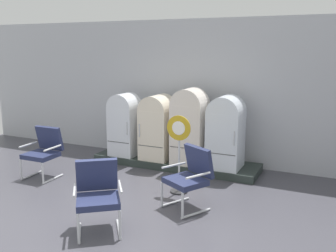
% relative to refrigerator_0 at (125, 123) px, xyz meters
% --- Properties ---
extents(ground, '(12.00, 10.00, 0.05)m').
position_rel_refrigerator_0_xyz_m(ground, '(1.19, -2.88, -0.93)').
color(ground, '#43424A').
extents(back_wall, '(11.76, 0.12, 3.19)m').
position_rel_refrigerator_0_xyz_m(back_wall, '(1.19, 0.78, 0.71)').
color(back_wall, '#B8BAC3').
rests_on(back_wall, ground).
extents(display_plinth, '(3.68, 0.95, 0.16)m').
position_rel_refrigerator_0_xyz_m(display_plinth, '(1.19, 0.14, -0.82)').
color(display_plinth, '#29322E').
rests_on(display_plinth, ground).
extents(refrigerator_0, '(0.60, 0.61, 1.41)m').
position_rel_refrigerator_0_xyz_m(refrigerator_0, '(0.00, 0.00, 0.00)').
color(refrigerator_0, silver).
rests_on(refrigerator_0, display_plinth).
extents(refrigerator_1, '(0.64, 0.72, 1.41)m').
position_rel_refrigerator_0_xyz_m(refrigerator_1, '(0.81, 0.06, -0.00)').
color(refrigerator_1, beige).
rests_on(refrigerator_1, display_plinth).
extents(refrigerator_2, '(0.67, 0.61, 1.59)m').
position_rel_refrigerator_0_xyz_m(refrigerator_2, '(1.58, 0.00, 0.10)').
color(refrigerator_2, silver).
rests_on(refrigerator_2, display_plinth).
extents(refrigerator_3, '(0.66, 0.70, 1.48)m').
position_rel_refrigerator_0_xyz_m(refrigerator_3, '(2.35, 0.04, 0.03)').
color(refrigerator_3, white).
rests_on(refrigerator_3, display_plinth).
extents(armchair_left, '(0.67, 0.66, 1.01)m').
position_rel_refrigerator_0_xyz_m(armchair_left, '(-0.91, -1.61, -0.33)').
color(armchair_left, silver).
rests_on(armchair_left, ground).
extents(armchair_right, '(0.84, 0.86, 1.01)m').
position_rel_refrigerator_0_xyz_m(armchair_right, '(2.31, -1.79, -0.33)').
color(armchair_right, silver).
rests_on(armchair_right, ground).
extents(armchair_center, '(0.86, 0.88, 1.01)m').
position_rel_refrigerator_0_xyz_m(armchair_center, '(1.39, -3.04, -0.33)').
color(armchair_center, silver).
rests_on(armchair_center, ground).
extents(sign_stand, '(0.44, 0.32, 1.42)m').
position_rel_refrigerator_0_xyz_m(sign_stand, '(1.88, -1.26, -0.22)').
color(sign_stand, '#2D2D30').
rests_on(sign_stand, ground).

